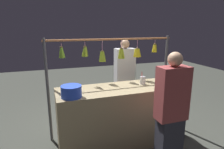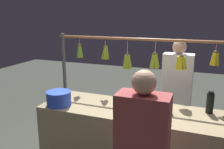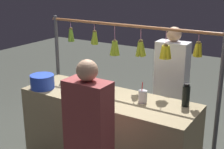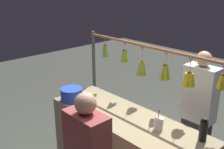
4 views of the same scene
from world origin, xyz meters
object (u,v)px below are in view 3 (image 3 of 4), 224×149
at_px(blue_bucket, 42,82).
at_px(vendor_person, 171,93).
at_px(drink_cup, 143,97).
at_px(water_bottle, 186,95).

relative_size(blue_bucket, vendor_person, 0.17).
height_order(drink_cup, vendor_person, vendor_person).
height_order(blue_bucket, vendor_person, vendor_person).
height_order(water_bottle, drink_cup, water_bottle).
height_order(water_bottle, vendor_person, vendor_person).
bearing_deg(water_bottle, drink_cup, 19.76).
bearing_deg(blue_bucket, drink_cup, -168.92).
distance_m(drink_cup, vendor_person, 0.77).
relative_size(water_bottle, vendor_person, 0.15).
bearing_deg(blue_bucket, vendor_person, -139.55).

